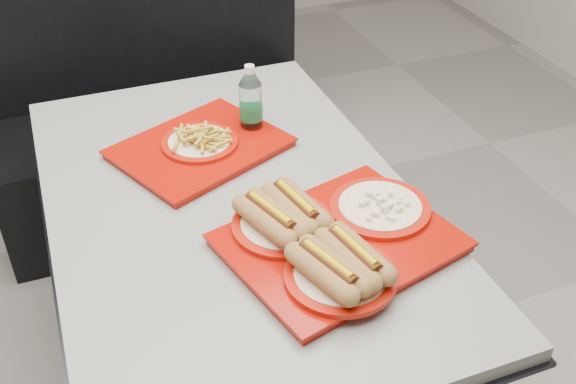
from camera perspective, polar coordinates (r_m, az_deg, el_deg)
name	(u,v)px	position (r m, az deg, el deg)	size (l,w,h in m)	color
diner_table	(234,247)	(1.83, -4.61, -4.67)	(0.92, 1.42, 0.75)	black
booth_bench	(157,118)	(2.82, -11.05, 6.21)	(1.30, 0.57, 1.35)	black
tray_near	(331,237)	(1.54, 3.70, -3.81)	(0.58, 0.50, 0.11)	#9B0D04
tray_far	(200,144)	(1.90, -7.47, 4.02)	(0.54, 0.49, 0.09)	#9B0D04
water_bottle	(251,105)	(1.95, -3.17, 7.40)	(0.07, 0.07, 0.22)	silver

